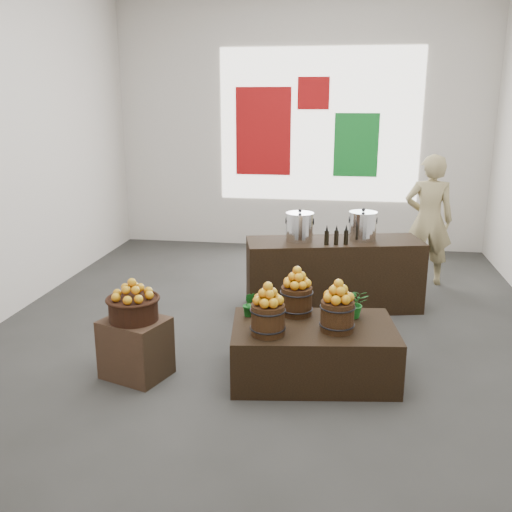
% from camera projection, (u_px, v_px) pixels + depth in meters
% --- Properties ---
extents(ground, '(7.00, 7.00, 0.00)m').
position_uv_depth(ground, '(272.00, 322.00, 6.38)').
color(ground, '#343331').
rests_on(ground, ground).
extents(back_wall, '(6.00, 0.04, 4.00)m').
position_uv_depth(back_wall, '(300.00, 125.00, 9.18)').
color(back_wall, beige).
rests_on(back_wall, ground).
extents(back_opening, '(3.20, 0.02, 2.40)m').
position_uv_depth(back_opening, '(319.00, 126.00, 9.12)').
color(back_opening, white).
rests_on(back_opening, back_wall).
extents(deco_red_left, '(0.90, 0.04, 1.40)m').
position_uv_depth(deco_red_left, '(263.00, 132.00, 9.27)').
color(deco_red_left, '#A00C0E').
rests_on(deco_red_left, back_wall).
extents(deco_green_right, '(0.70, 0.04, 1.00)m').
position_uv_depth(deco_green_right, '(356.00, 145.00, 9.10)').
color(deco_green_right, '#127826').
rests_on(deco_green_right, back_wall).
extents(deco_red_upper, '(0.50, 0.04, 0.50)m').
position_uv_depth(deco_red_upper, '(314.00, 93.00, 8.99)').
color(deco_red_upper, '#A00C0E').
rests_on(deco_red_upper, back_wall).
extents(crate, '(0.65, 0.59, 0.54)m').
position_uv_depth(crate, '(136.00, 348.00, 5.09)').
color(crate, '#492F22').
rests_on(crate, ground).
extents(wicker_basket, '(0.43, 0.43, 0.20)m').
position_uv_depth(wicker_basket, '(133.00, 309.00, 4.99)').
color(wicker_basket, black).
rests_on(wicker_basket, crate).
extents(apples_in_basket, '(0.34, 0.34, 0.18)m').
position_uv_depth(apples_in_basket, '(132.00, 289.00, 4.94)').
color(apples_in_basket, '#A50F05').
rests_on(apples_in_basket, wicker_basket).
extents(display_table, '(1.53, 1.06, 0.49)m').
position_uv_depth(display_table, '(313.00, 351.00, 5.07)').
color(display_table, black).
rests_on(display_table, ground).
extents(apple_bucket_front_left, '(0.29, 0.29, 0.26)m').
position_uv_depth(apple_bucket_front_left, '(268.00, 319.00, 4.79)').
color(apple_bucket_front_left, '#361D0E').
rests_on(apple_bucket_front_left, display_table).
extents(apples_in_bucket_front_left, '(0.21, 0.21, 0.19)m').
position_uv_depth(apples_in_bucket_front_left, '(268.00, 294.00, 4.73)').
color(apples_in_bucket_front_left, '#A50F05').
rests_on(apples_in_bucket_front_left, apple_bucket_front_left).
extents(apple_bucket_front_right, '(0.29, 0.29, 0.26)m').
position_uv_depth(apple_bucket_front_right, '(337.00, 316.00, 4.86)').
color(apple_bucket_front_right, '#361D0E').
rests_on(apple_bucket_front_right, display_table).
extents(apples_in_bucket_front_right, '(0.21, 0.21, 0.19)m').
position_uv_depth(apples_in_bucket_front_right, '(338.00, 291.00, 4.80)').
color(apples_in_bucket_front_right, '#A50F05').
rests_on(apples_in_bucket_front_right, apple_bucket_front_right).
extents(apple_bucket_rear, '(0.29, 0.29, 0.26)m').
position_uv_depth(apple_bucket_rear, '(296.00, 301.00, 5.23)').
color(apple_bucket_rear, '#361D0E').
rests_on(apple_bucket_rear, display_table).
extents(apples_in_bucket_rear, '(0.21, 0.21, 0.19)m').
position_uv_depth(apples_in_bucket_rear, '(297.00, 277.00, 5.17)').
color(apples_in_bucket_rear, '#A50F05').
rests_on(apples_in_bucket_rear, apple_bucket_rear).
extents(herb_garnish_right, '(0.26, 0.22, 0.28)m').
position_uv_depth(herb_garnish_right, '(355.00, 303.00, 5.16)').
color(herb_garnish_right, '#135B1A').
rests_on(herb_garnish_right, display_table).
extents(herb_garnish_left, '(0.15, 0.13, 0.24)m').
position_uv_depth(herb_garnish_left, '(250.00, 304.00, 5.18)').
color(herb_garnish_left, '#135B1A').
rests_on(herb_garnish_left, display_table).
extents(counter, '(2.12, 1.09, 0.83)m').
position_uv_depth(counter, '(333.00, 274.00, 6.73)').
color(counter, black).
rests_on(counter, ground).
extents(stock_pot_left, '(0.31, 0.31, 0.31)m').
position_uv_depth(stock_pot_left, '(300.00, 228.00, 6.54)').
color(stock_pot_left, silver).
rests_on(stock_pot_left, counter).
extents(stock_pot_center, '(0.31, 0.31, 0.31)m').
position_uv_depth(stock_pot_center, '(363.00, 227.00, 6.60)').
color(stock_pot_center, silver).
rests_on(stock_pot_center, counter).
extents(oil_cruets, '(0.23, 0.10, 0.23)m').
position_uv_depth(oil_cruets, '(339.00, 235.00, 6.39)').
color(oil_cruets, black).
rests_on(oil_cruets, counter).
extents(shopper, '(0.64, 0.43, 1.74)m').
position_uv_depth(shopper, '(428.00, 220.00, 7.52)').
color(shopper, '#96875C').
rests_on(shopper, ground).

